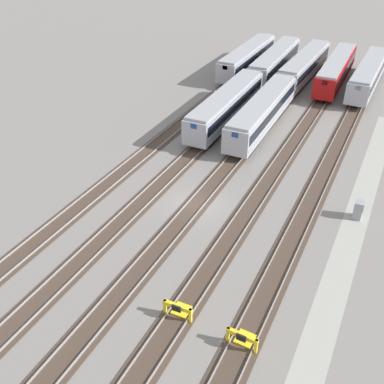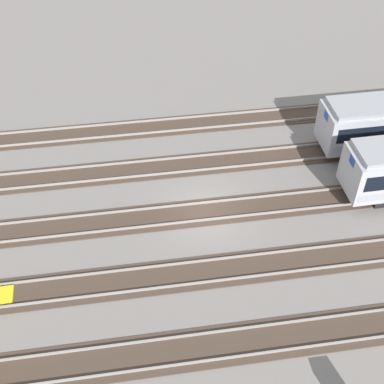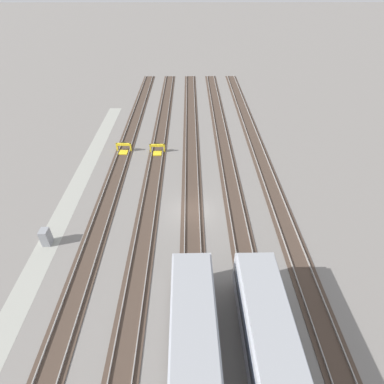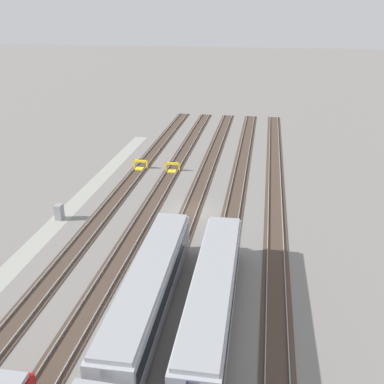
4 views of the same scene
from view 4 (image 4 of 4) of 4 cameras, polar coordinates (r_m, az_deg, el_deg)
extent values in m
plane|color=gray|center=(47.95, -0.17, -2.37)|extent=(400.00, 400.00, 0.00)
cube|color=#9E9E93|center=(51.50, -14.47, -1.30)|extent=(54.00, 2.00, 0.01)
cube|color=#47382D|center=(50.06, -10.26, -1.60)|extent=(90.00, 2.23, 0.06)
cube|color=gray|center=(49.79, -9.49, -1.55)|extent=(90.00, 0.07, 0.15)
cube|color=gray|center=(50.25, -11.04, -1.43)|extent=(90.00, 0.07, 0.15)
cube|color=#47382D|center=(48.81, -5.32, -1.97)|extent=(90.00, 2.24, 0.06)
cube|color=gray|center=(48.60, -4.51, -1.91)|extent=(90.00, 0.07, 0.15)
cube|color=gray|center=(48.94, -6.14, -1.80)|extent=(90.00, 0.07, 0.15)
cube|color=#47382D|center=(47.94, -0.17, -2.34)|extent=(90.00, 2.24, 0.06)
cube|color=gray|center=(47.79, 0.68, -2.28)|extent=(90.00, 0.07, 0.15)
cube|color=gray|center=(48.01, -1.01, -2.16)|extent=(90.00, 0.07, 0.15)
cube|color=#47382D|center=(47.47, 5.14, -2.70)|extent=(90.00, 2.23, 0.06)
cube|color=gray|center=(47.39, 6.01, -2.64)|extent=(90.00, 0.07, 0.15)
cube|color=gray|center=(47.47, 4.28, -2.53)|extent=(90.00, 0.07, 0.15)
cube|color=#47382D|center=(47.42, 10.51, -3.04)|extent=(90.00, 2.23, 0.06)
cube|color=gray|center=(47.40, 11.39, -2.98)|extent=(90.00, 0.07, 0.15)
cube|color=gray|center=(47.35, 9.65, -2.87)|extent=(90.00, 0.07, 0.15)
cube|color=blue|center=(26.09, -22.23, -20.81)|extent=(0.10, 0.70, 0.56)
cube|color=#ADAFB7|center=(31.41, 2.68, -12.89)|extent=(18.02, 2.96, 2.70)
cube|color=black|center=(31.22, 2.70, -12.40)|extent=(17.31, 3.00, 1.08)
cube|color=#9EA0A8|center=(31.86, 2.66, -13.99)|extent=(17.67, 2.99, 0.54)
cube|color=#999BA0|center=(30.56, 2.74, -10.60)|extent=(17.48, 2.68, 0.30)
cube|color=blue|center=(38.56, 4.20, -3.97)|extent=(0.09, 0.70, 0.56)
cube|color=black|center=(28.27, 1.26, -22.24)|extent=(3.62, 2.27, 0.70)
cube|color=black|center=(36.97, 3.61, -10.04)|extent=(3.62, 2.27, 0.70)
cube|color=#ADAFB7|center=(32.11, -5.41, -12.09)|extent=(18.04, 3.07, 2.70)
cube|color=black|center=(31.93, -5.43, -11.61)|extent=(17.32, 3.10, 1.08)
cube|color=#9EA0A8|center=(32.54, -5.36, -13.18)|extent=(17.68, 3.09, 0.54)
cube|color=#999BA0|center=(31.28, -5.51, -9.83)|extent=(17.50, 2.78, 0.30)
cube|color=blue|center=(24.87, -10.71, -21.76)|extent=(0.09, 0.70, 0.56)
cube|color=blue|center=(39.15, -2.39, -3.49)|extent=(0.09, 0.70, 0.56)
cube|color=black|center=(29.02, -8.04, -21.04)|extent=(3.63, 2.29, 0.70)
cube|color=black|center=(37.57, -3.30, -9.44)|extent=(3.63, 2.29, 0.70)
cube|color=yellow|center=(60.39, -5.75, 3.50)|extent=(0.19, 0.19, 1.15)
cube|color=yellow|center=(60.94, -7.37, 3.60)|extent=(0.19, 0.19, 1.15)
cube|color=yellow|center=(60.53, -6.58, 3.93)|extent=(0.33, 2.01, 0.30)
cube|color=yellow|center=(60.33, -6.70, 2.95)|extent=(1.15, 1.13, 0.18)
cube|color=black|center=(60.69, -6.53, 3.99)|extent=(0.15, 0.60, 0.44)
cube|color=yellow|center=(59.20, -1.64, 3.21)|extent=(0.18, 0.18, 1.15)
cube|color=yellow|center=(59.52, -3.35, 3.29)|extent=(0.18, 0.18, 1.15)
cube|color=yellow|center=(59.21, -2.50, 3.64)|extent=(0.28, 2.00, 0.30)
cube|color=yellow|center=(59.01, -2.59, 2.63)|extent=(1.12, 1.10, 0.18)
cube|color=black|center=(59.38, -2.47, 3.69)|extent=(0.13, 0.60, 0.44)
cube|color=gray|center=(47.72, -16.51, -2.44)|extent=(0.90, 0.70, 1.60)
cube|color=#333338|center=(47.77, -16.93, -2.15)|extent=(0.70, 0.04, 0.36)
camera|label=1|loc=(74.98, -7.67, 24.12)|focal=42.00mm
camera|label=2|loc=(55.37, -24.59, 23.38)|focal=50.00mm
camera|label=3|loc=(21.44, -11.74, 21.22)|focal=28.00mm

